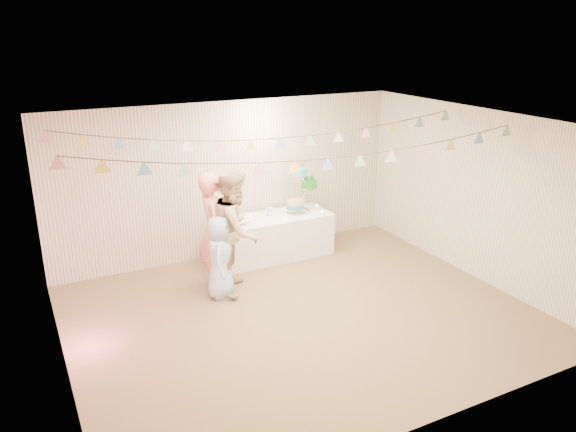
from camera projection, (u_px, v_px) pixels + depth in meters
name	position (u px, v px, depth m)	size (l,w,h in m)	color
floor	(302.00, 315.00, 7.63)	(6.00, 6.00, 0.00)	brown
ceiling	(303.00, 124.00, 6.79)	(6.00, 6.00, 0.00)	silver
back_wall	(231.00, 180.00, 9.31)	(6.00, 6.00, 0.00)	white
front_wall	(434.00, 308.00, 5.11)	(6.00, 6.00, 0.00)	white
left_wall	(53.00, 269.00, 5.91)	(5.00, 5.00, 0.00)	white
right_wall	(476.00, 195.00, 8.51)	(5.00, 5.00, 0.00)	white
table	(274.00, 236.00, 9.46)	(1.91, 0.76, 0.72)	white
cake_stand	(302.00, 186.00, 9.48)	(0.71, 0.42, 0.80)	silver
cake_bottom	(296.00, 206.00, 9.47)	(0.31, 0.31, 0.15)	teal
cake_middle	(309.00, 186.00, 9.65)	(0.27, 0.27, 0.22)	#238D1E
cake_top_tier	(300.00, 174.00, 9.36)	(0.25, 0.25, 0.19)	#3EB2C4
platter	(240.00, 220.00, 9.01)	(0.30, 0.30, 0.02)	white
posy	(270.00, 210.00, 9.32)	(0.13, 0.13, 0.15)	white
person_adult_a	(214.00, 231.00, 8.19)	(0.65, 0.43, 1.78)	#F88C81
person_adult_b	(235.00, 230.00, 8.11)	(0.90, 0.70, 1.84)	tan
person_child	(220.00, 257.00, 7.99)	(0.59, 0.39, 1.22)	#B4D9FF
bunting_back	(265.00, 130.00, 7.79)	(5.60, 1.10, 0.40)	pink
bunting_front	(311.00, 150.00, 6.71)	(5.60, 0.90, 0.36)	#72A5E5
tealight_0	(233.00, 226.00, 8.87)	(0.04, 0.04, 0.03)	#FFD88C
tealight_1	(251.00, 215.00, 9.34)	(0.04, 0.04, 0.03)	#FFD88C
tealight_2	(286.00, 218.00, 9.20)	(0.04, 0.04, 0.03)	#FFD88C
tealight_3	(287.00, 209.00, 9.68)	(0.04, 0.04, 0.03)	#FFD88C
tealight_4	(322.00, 211.00, 9.54)	(0.04, 0.04, 0.03)	#FFD88C
tealight_5	(317.00, 205.00, 9.85)	(0.04, 0.04, 0.03)	#FFD88C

